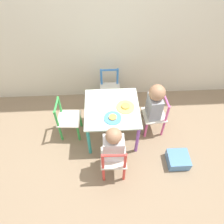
# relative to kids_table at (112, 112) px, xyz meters

# --- Properties ---
(ground_plane) EXTENTS (6.00, 6.00, 0.00)m
(ground_plane) POSITION_rel_kids_table_xyz_m (0.00, 0.00, -0.41)
(ground_plane) COLOR #8C755B
(house_wall) EXTENTS (6.00, 0.06, 2.60)m
(house_wall) POSITION_rel_kids_table_xyz_m (0.00, 0.74, 0.89)
(house_wall) COLOR beige
(house_wall) RESTS_ON ground_plane
(kids_table) EXTENTS (0.60, 0.60, 0.48)m
(kids_table) POSITION_rel_kids_table_xyz_m (0.00, 0.00, 0.00)
(kids_table) COLOR silver
(kids_table) RESTS_ON ground_plane
(chair_pink) EXTENTS (0.28, 0.28, 0.52)m
(chair_pink) POSITION_rel_kids_table_xyz_m (0.52, 0.04, -0.15)
(chair_pink) COLOR silver
(chair_pink) RESTS_ON ground_plane
(chair_red) EXTENTS (0.27, 0.27, 0.52)m
(chair_red) POSITION_rel_kids_table_xyz_m (-0.01, -0.53, -0.15)
(chair_red) COLOR silver
(chair_red) RESTS_ON ground_plane
(chair_blue) EXTENTS (0.26, 0.26, 0.52)m
(chair_blue) POSITION_rel_kids_table_xyz_m (-0.00, 0.53, -0.15)
(chair_blue) COLOR silver
(chair_blue) RESTS_ON ground_plane
(chair_green) EXTENTS (0.28, 0.28, 0.52)m
(chair_green) POSITION_rel_kids_table_xyz_m (-0.52, 0.04, -0.15)
(chair_green) COLOR silver
(chair_green) RESTS_ON ground_plane
(child_right) EXTENTS (0.23, 0.21, 0.73)m
(child_right) POSITION_rel_kids_table_xyz_m (0.46, 0.04, 0.05)
(child_right) COLOR #7A6B5B
(child_right) RESTS_ON ground_plane
(child_front) EXTENTS (0.20, 0.21, 0.72)m
(child_front) POSITION_rel_kids_table_xyz_m (-0.01, -0.46, 0.02)
(child_front) COLOR #7A6B5B
(child_front) RESTS_ON ground_plane
(plate_right) EXTENTS (0.20, 0.20, 0.03)m
(plate_right) POSITION_rel_kids_table_xyz_m (0.15, 0.00, 0.08)
(plate_right) COLOR #EADB66
(plate_right) RESTS_ON kids_table
(plate_front) EXTENTS (0.18, 0.18, 0.03)m
(plate_front) POSITION_rel_kids_table_xyz_m (-0.00, -0.15, 0.08)
(plate_front) COLOR #4C9EE0
(plate_front) RESTS_ON kids_table
(storage_bin) EXTENTS (0.23, 0.22, 0.12)m
(storage_bin) POSITION_rel_kids_table_xyz_m (0.72, -0.44, -0.35)
(storage_bin) COLOR #4C7FB7
(storage_bin) RESTS_ON ground_plane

